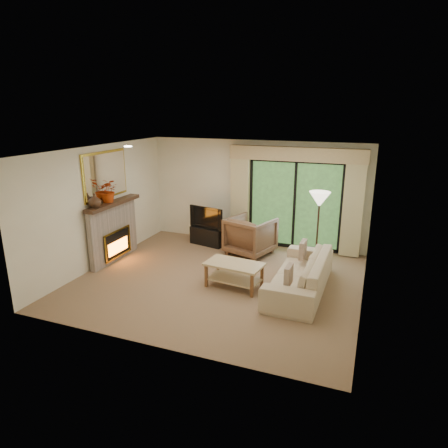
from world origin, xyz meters
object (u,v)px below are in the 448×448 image
at_px(sofa, 300,273).
at_px(coffee_table, 234,275).
at_px(media_console, 208,236).
at_px(armchair, 250,236).

distance_m(sofa, coffee_table, 1.25).
bearing_deg(media_console, coffee_table, -43.57).
xyz_separation_m(armchair, coffee_table, (0.25, -1.84, -0.20)).
bearing_deg(sofa, media_console, -123.73).
bearing_deg(sofa, armchair, -135.72).
bearing_deg(armchair, sofa, 151.44).
relative_size(media_console, coffee_table, 0.81).
xyz_separation_m(armchair, sofa, (1.46, -1.53, -0.10)).
bearing_deg(media_console, armchair, -1.48).
bearing_deg(sofa, coffee_table, -75.17).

